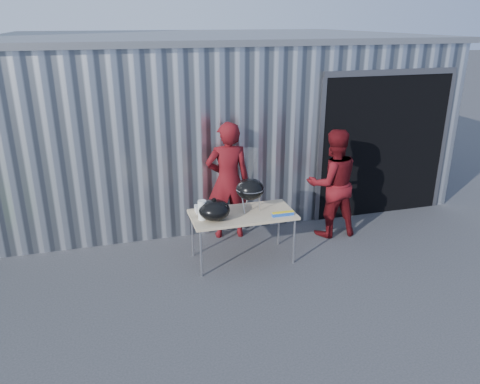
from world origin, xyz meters
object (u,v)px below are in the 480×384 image
object	(u,v)px
person_bystander	(332,183)
folding_table	(243,216)
person_cook	(228,181)
kettle_grill	(250,183)

from	to	relation	value
person_bystander	folding_table	bearing A→B (deg)	18.14
person_cook	kettle_grill	bearing A→B (deg)	105.62
person_cook	person_bystander	xyz separation A→B (m)	(1.64, -0.39, -0.07)
person_cook	person_bystander	size ratio (longest dim) A/B	1.08
kettle_grill	person_bystander	xyz separation A→B (m)	(1.52, 0.39, -0.28)
folding_table	kettle_grill	bearing A→B (deg)	28.76
folding_table	person_cook	bearing A→B (deg)	89.40
folding_table	person_bystander	size ratio (longest dim) A/B	0.84
person_cook	person_bystander	bearing A→B (deg)	173.05
folding_table	person_bystander	bearing A→B (deg)	15.67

